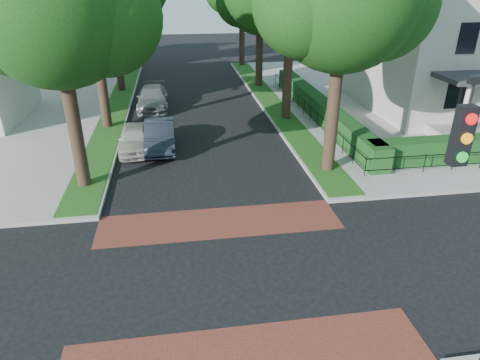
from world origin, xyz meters
name	(u,v)px	position (x,y,z in m)	size (l,w,h in m)	color
ground	(231,276)	(0.00, 0.00, 0.00)	(120.00, 120.00, 0.00)	black
sidewalk_ne	(451,95)	(19.50, 19.00, 0.07)	(30.00, 30.00, 0.15)	gray
crosswalk_far	(220,222)	(0.00, 3.20, 0.01)	(9.00, 2.20, 0.01)	maroon
crosswalk_near	(249,359)	(0.00, -3.20, 0.01)	(9.00, 2.20, 0.01)	maroon
grass_strip_ne	(270,101)	(5.40, 19.10, 0.16)	(1.60, 29.80, 0.02)	#224915
grass_strip_nw	(117,107)	(-5.40, 19.10, 0.16)	(1.60, 29.80, 0.02)	#224915
tree_left_near	(58,8)	(-5.40, 7.23, 7.27)	(7.50, 6.45, 10.20)	black
hedge_main_road	(320,107)	(7.70, 15.00, 0.75)	(1.00, 18.00, 1.20)	#164117
fence_main_road	(307,110)	(6.90, 15.00, 0.60)	(0.06, 18.00, 0.90)	black
house_victorian	(470,16)	(17.51, 15.92, 6.02)	(13.00, 13.05, 12.48)	beige
house_left_far	(7,17)	(-15.49, 31.99, 5.04)	(10.00, 9.00, 10.14)	beige
parked_car_front	(135,139)	(-3.60, 11.09, 0.67)	(1.58, 3.92, 1.34)	#B7B6A5
parked_car_middle	(160,135)	(-2.30, 11.28, 0.72)	(1.53, 4.39, 1.45)	#212731
parked_car_rear	(153,98)	(-2.91, 19.01, 0.73)	(2.05, 5.03, 1.46)	slate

